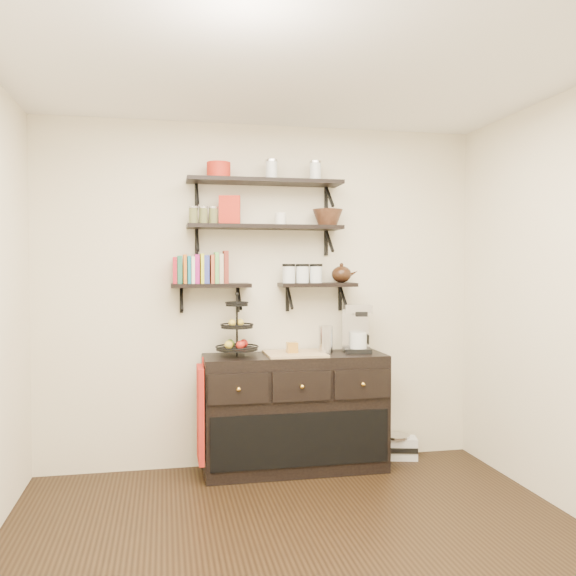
{
  "coord_description": "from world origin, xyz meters",
  "views": [
    {
      "loc": [
        -0.77,
        -3.05,
        1.58
      ],
      "look_at": [
        0.09,
        1.15,
        1.43
      ],
      "focal_mm": 38.0,
      "sensor_mm": 36.0,
      "label": 1
    }
  ],
  "objects": [
    {
      "name": "sideboard",
      "position": [
        0.21,
        1.51,
        0.45
      ],
      "size": [
        1.4,
        0.5,
        0.92
      ],
      "color": "black",
      "rests_on": "floor"
    },
    {
      "name": "shelf_mid",
      "position": [
        0.0,
        1.62,
        1.88
      ],
      "size": [
        1.2,
        0.27,
        0.23
      ],
      "color": "black",
      "rests_on": "back_wall"
    },
    {
      "name": "floor",
      "position": [
        0.0,
        0.0,
        0.0
      ],
      "size": [
        3.5,
        3.5,
        0.0
      ],
      "primitive_type": "plane",
      "color": "black",
      "rests_on": "ground"
    },
    {
      "name": "ramekins",
      "position": [
        0.12,
        1.61,
        1.95
      ],
      "size": [
        0.09,
        0.09,
        0.1
      ],
      "primitive_type": "cylinder",
      "color": "white",
      "rests_on": "shelf_mid"
    },
    {
      "name": "back_wall",
      "position": [
        0.0,
        1.75,
        1.35
      ],
      "size": [
        3.5,
        0.02,
        2.7
      ],
      "primitive_type": "cube",
      "color": "#ECE5C8",
      "rests_on": "ground"
    },
    {
      "name": "glass_canisters",
      "position": [
        0.3,
        1.63,
        1.51
      ],
      "size": [
        0.32,
        0.1,
        0.13
      ],
      "color": "silver",
      "rests_on": "shelf_low_right"
    },
    {
      "name": "cookbooks",
      "position": [
        -0.47,
        1.63,
        1.57
      ],
      "size": [
        0.43,
        0.15,
        0.26
      ],
      "color": "maroon",
      "rests_on": "shelf_low_left"
    },
    {
      "name": "coffee_maker",
      "position": [
        0.72,
        1.54,
        1.08
      ],
      "size": [
        0.24,
        0.24,
        0.38
      ],
      "rotation": [
        0.0,
        0.0,
        -0.21
      ],
      "color": "black",
      "rests_on": "sideboard"
    },
    {
      "name": "apron",
      "position": [
        -0.52,
        1.41,
        0.5
      ],
      "size": [
        0.04,
        0.3,
        0.7
      ],
      "primitive_type": "cube",
      "color": "#A82112",
      "rests_on": "sideboard"
    },
    {
      "name": "shelf_low_right",
      "position": [
        0.42,
        1.63,
        1.43
      ],
      "size": [
        0.6,
        0.25,
        0.23
      ],
      "color": "black",
      "rests_on": "back_wall"
    },
    {
      "name": "shelf_top",
      "position": [
        0.0,
        1.62,
        2.23
      ],
      "size": [
        1.2,
        0.27,
        0.23
      ],
      "color": "black",
      "rests_on": "back_wall"
    },
    {
      "name": "teapot",
      "position": [
        0.62,
        1.63,
        1.53
      ],
      "size": [
        0.24,
        0.19,
        0.16
      ],
      "primitive_type": null,
      "rotation": [
        0.0,
        0.0,
        0.19
      ],
      "color": "black",
      "rests_on": "shelf_low_right"
    },
    {
      "name": "recipe_box",
      "position": [
        -0.28,
        1.61,
        2.01
      ],
      "size": [
        0.17,
        0.09,
        0.22
      ],
      "primitive_type": "cube",
      "rotation": [
        0.0,
        0.0,
        -0.2
      ],
      "color": "#B52314",
      "rests_on": "shelf_mid"
    },
    {
      "name": "walnut_bowl",
      "position": [
        0.5,
        1.61,
        1.96
      ],
      "size": [
        0.24,
        0.24,
        0.13
      ],
      "primitive_type": null,
      "color": "black",
      "rests_on": "shelf_mid"
    },
    {
      "name": "red_pot",
      "position": [
        -0.36,
        1.61,
        2.31
      ],
      "size": [
        0.18,
        0.18,
        0.12
      ],
      "primitive_type": "cylinder",
      "color": "#B52314",
      "rests_on": "shelf_top"
    },
    {
      "name": "radio",
      "position": [
        1.09,
        1.63,
        0.1
      ],
      "size": [
        0.36,
        0.26,
        0.2
      ],
      "rotation": [
        0.0,
        0.0,
        -0.24
      ],
      "color": "silver",
      "rests_on": "floor"
    },
    {
      "name": "candle",
      "position": [
        0.19,
        1.51,
        0.96
      ],
      "size": [
        0.08,
        0.08,
        0.08
      ],
      "primitive_type": "cube",
      "color": "#A57026",
      "rests_on": "sideboard"
    },
    {
      "name": "thermal_carafe",
      "position": [
        0.45,
        1.49,
        1.01
      ],
      "size": [
        0.11,
        0.11,
        0.22
      ],
      "primitive_type": "cylinder",
      "color": "silver",
      "rests_on": "sideboard"
    },
    {
      "name": "shelf_low_left",
      "position": [
        -0.42,
        1.63,
        1.43
      ],
      "size": [
        0.6,
        0.25,
        0.23
      ],
      "color": "black",
      "rests_on": "back_wall"
    },
    {
      "name": "ceiling",
      "position": [
        0.0,
        0.0,
        2.7
      ],
      "size": [
        3.5,
        3.5,
        0.02
      ],
      "primitive_type": "cube",
      "color": "white",
      "rests_on": "back_wall"
    },
    {
      "name": "fruit_stand",
      "position": [
        -0.23,
        1.52,
        1.06
      ],
      "size": [
        0.31,
        0.31,
        0.46
      ],
      "rotation": [
        0.0,
        0.0,
        -0.04
      ],
      "color": "black",
      "rests_on": "sideboard"
    }
  ]
}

